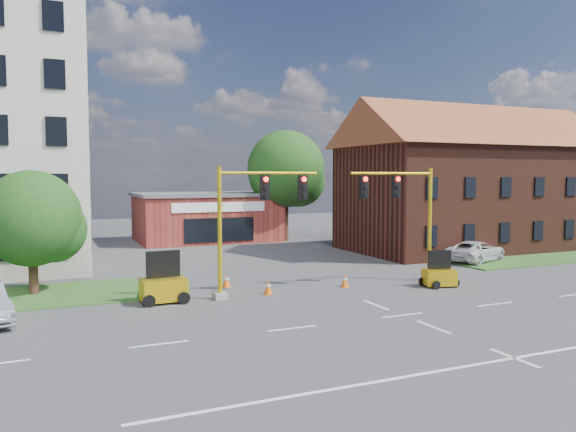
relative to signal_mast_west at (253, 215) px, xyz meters
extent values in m
plane|color=#414143|center=(4.36, -6.00, -3.92)|extent=(120.00, 120.00, 0.00)
cube|color=#285821|center=(22.36, 3.00, -3.88)|extent=(14.00, 4.00, 0.08)
cube|color=maroon|center=(4.36, 24.00, -1.92)|extent=(12.00, 8.00, 4.00)
cube|color=#57585A|center=(4.36, 24.00, 0.23)|extent=(12.40, 8.40, 0.30)
cube|color=white|center=(4.36, 19.95, -0.72)|extent=(8.00, 0.10, 0.80)
cube|color=black|center=(4.36, 19.95, -2.62)|extent=(6.00, 0.10, 2.00)
cube|color=#492215|center=(22.36, 10.00, 0.08)|extent=(20.00, 10.00, 8.00)
cylinder|color=#351E13|center=(10.86, 21.00, -1.64)|extent=(0.44, 0.44, 4.56)
sphere|color=#1D4816|center=(10.86, 21.00, 2.50)|extent=(6.90, 6.90, 6.90)
sphere|color=#1D4816|center=(12.23, 21.30, 1.47)|extent=(4.83, 4.83, 4.83)
cylinder|color=#351E13|center=(-9.64, 4.50, -2.60)|extent=(0.44, 0.44, 2.65)
sphere|color=#1D4816|center=(-9.64, 4.50, -0.19)|extent=(4.63, 4.63, 4.63)
sphere|color=#1D4816|center=(-8.72, 4.80, -0.79)|extent=(3.24, 3.24, 3.24)
cube|color=gray|center=(-1.64, 0.00, -3.77)|extent=(0.60, 0.60, 0.30)
cylinder|color=gold|center=(-1.64, 0.00, -0.82)|extent=(0.20, 0.20, 6.20)
cylinder|color=gold|center=(0.86, 0.00, 1.98)|extent=(5.00, 0.14, 0.14)
cube|color=black|center=(0.61, 0.00, 1.28)|extent=(0.40, 0.32, 1.20)
cube|color=black|center=(2.61, 0.00, 1.28)|extent=(0.40, 0.32, 1.20)
sphere|color=#FF0C07|center=(0.61, -0.18, 1.68)|extent=(0.24, 0.24, 0.24)
cube|color=gray|center=(10.36, 0.00, -3.77)|extent=(0.60, 0.60, 0.30)
cylinder|color=gold|center=(10.36, 0.00, -0.82)|extent=(0.20, 0.20, 6.20)
cylinder|color=gold|center=(7.86, 0.00, 1.98)|extent=(5.00, 0.14, 0.14)
cube|color=black|center=(8.11, 0.00, 1.28)|extent=(0.40, 0.32, 1.20)
cube|color=black|center=(6.11, 0.00, 1.28)|extent=(0.40, 0.32, 1.20)
sphere|color=#FF0C07|center=(8.11, -0.18, 1.68)|extent=(0.24, 0.24, 0.24)
cube|color=gold|center=(-4.22, 0.36, -3.31)|extent=(2.05, 1.41, 0.99)
cube|color=black|center=(-4.22, 0.36, -2.15)|extent=(1.55, 0.20, 1.21)
cube|color=gold|center=(9.70, -1.68, -3.43)|extent=(1.83, 1.47, 0.80)
cube|color=black|center=(9.70, -1.68, -2.50)|extent=(1.22, 0.45, 0.97)
cube|color=orange|center=(0.81, 0.08, -3.90)|extent=(0.38, 0.38, 0.04)
cone|color=orange|center=(0.81, 0.08, -3.57)|extent=(0.40, 0.40, 0.70)
cylinder|color=white|center=(0.81, 0.08, -3.50)|extent=(0.27, 0.27, 0.09)
cube|color=orange|center=(-0.50, 2.67, -3.90)|extent=(0.38, 0.38, 0.04)
cone|color=orange|center=(-0.50, 2.67, -3.57)|extent=(0.40, 0.40, 0.70)
cylinder|color=white|center=(-0.50, 2.67, -3.50)|extent=(0.27, 0.27, 0.09)
cube|color=orange|center=(5.13, 0.16, -3.90)|extent=(0.38, 0.38, 0.04)
cone|color=orange|center=(5.13, 0.16, -3.57)|extent=(0.40, 0.40, 0.70)
cylinder|color=white|center=(5.13, 0.16, -3.50)|extent=(0.27, 0.27, 0.09)
cube|color=orange|center=(12.36, 1.51, -3.90)|extent=(0.38, 0.38, 0.04)
cone|color=orange|center=(12.36, 1.51, -3.57)|extent=(0.40, 0.40, 0.70)
cylinder|color=white|center=(12.36, 1.51, -3.50)|extent=(0.27, 0.27, 0.09)
imported|color=silver|center=(17.52, 4.25, -3.22)|extent=(5.57, 4.01, 1.41)
camera|label=1|loc=(-9.18, -25.00, 1.80)|focal=35.00mm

